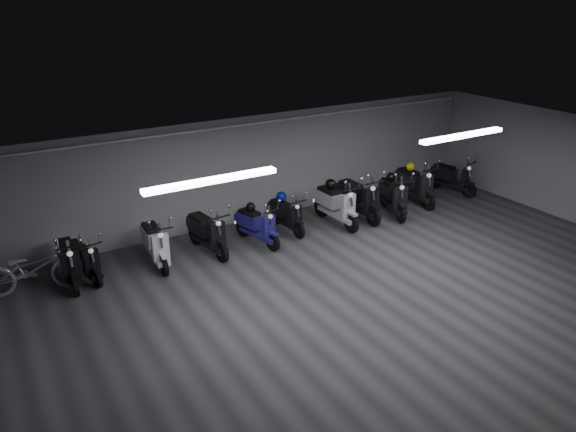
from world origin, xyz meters
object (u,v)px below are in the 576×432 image
scooter_0 (68,255)px  scooter_4 (257,220)px  helmet_1 (391,177)px  bicycle (31,263)px  helmet_0 (410,167)px  helmet_4 (281,197)px  scooter_7 (358,192)px  scooter_5 (286,210)px  scooter_9 (415,179)px  scooter_1 (82,253)px  scooter_2 (155,237)px  helmet_3 (251,207)px  scooter_3 (207,226)px  scooter_6 (336,198)px  helmet_2 (331,184)px  scooter_10 (453,172)px  scooter_8 (394,190)px

scooter_0 → scooter_4: (4.27, -0.30, -0.03)m
helmet_1 → bicycle: bearing=178.3°
helmet_0 → helmet_4: size_ratio=0.88×
scooter_7 → scooter_5: bearing=173.5°
scooter_0 → scooter_9: bearing=1.2°
helmet_0 → scooter_1: bearing=-179.7°
scooter_0 → helmet_4: size_ratio=6.47×
scooter_2 → bicycle: 2.52m
bicycle → helmet_3: (4.92, -0.07, 0.24)m
scooter_3 → helmet_3: size_ratio=7.82×
scooter_0 → scooter_3: size_ratio=0.98×
scooter_9 → helmet_0: 0.40m
scooter_9 → helmet_4: size_ratio=7.15×
scooter_3 → scooter_7: size_ratio=0.91×
bicycle → scooter_3: bearing=-80.3°
scooter_6 → scooter_3: bearing=175.6°
scooter_6 → scooter_0: bearing=175.4°
scooter_7 → helmet_2: size_ratio=6.88×
bicycle → helmet_0: size_ratio=8.33×
scooter_3 → scooter_4: size_ratio=1.08×
scooter_4 → scooter_5: size_ratio=1.05×
scooter_10 → helmet_4: scooter_10 is taller
helmet_3 → bicycle: bearing=179.2°
scooter_1 → bicycle: 0.98m
scooter_7 → helmet_3: bearing=176.2°
scooter_5 → bicycle: bearing=174.9°
scooter_1 → scooter_4: 4.00m
scooter_6 → scooter_10: 4.41m
scooter_1 → bicycle: bicycle is taller
helmet_1 → helmet_2: helmet_2 is taller
scooter_1 → scooter_0: bearing=174.0°
scooter_9 → scooter_10: size_ratio=1.11×
scooter_7 → scooter_8: 1.03m
scooter_0 → helmet_2: (6.59, -0.03, 0.38)m
scooter_5 → scooter_7: 2.13m
scooter_4 → bicycle: size_ratio=0.84×
bicycle → scooter_5: bearing=-78.3°
helmet_1 → scooter_7: bearing=178.8°
scooter_7 → helmet_2: scooter_7 is taller
scooter_8 → helmet_4: (-3.12, 0.71, 0.18)m
scooter_3 → scooter_10: size_ratio=1.03×
scooter_9 → helmet_1: size_ratio=7.91×
scooter_1 → scooter_3: (2.76, -0.19, 0.07)m
scooter_1 → bicycle: (-0.98, -0.04, 0.05)m
scooter_2 → scooter_5: scooter_2 is taller
scooter_0 → helmet_0: bearing=2.8°
scooter_5 → scooter_8: size_ratio=0.85×
helmet_1 → helmet_4: helmet_1 is taller
scooter_1 → scooter_5: 4.96m
scooter_8 → helmet_4: 3.21m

